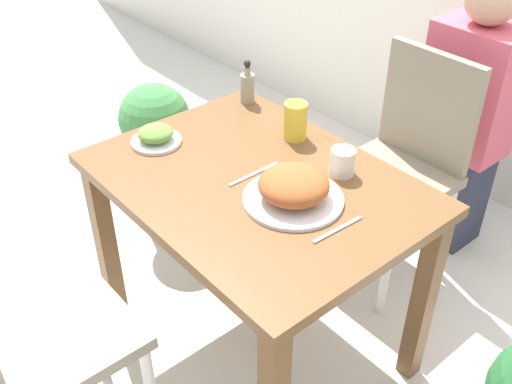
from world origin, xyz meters
TOP-DOWN VIEW (x-y plane):
  - ground_plane at (0.00, 0.00)m, footprint 16.00×16.00m
  - dining_table at (0.00, 0.00)m, footprint 1.00×0.74m
  - chair_near at (-0.08, -0.75)m, footprint 0.42×0.42m
  - chair_far at (0.02, 0.72)m, footprint 0.42×0.42m
  - food_plate at (0.16, 0.01)m, footprint 0.29×0.29m
  - side_plate at (-0.37, -0.12)m, footprint 0.17×0.17m
  - drink_cup at (0.15, 0.22)m, footprint 0.08×0.08m
  - juice_glass at (-0.10, 0.26)m, footprint 0.08×0.08m
  - sauce_bottle at (-0.41, 0.31)m, footprint 0.05×0.05m
  - fork_utensil at (-0.02, 0.01)m, footprint 0.01×0.19m
  - spoon_utensil at (0.33, 0.01)m, footprint 0.02×0.18m
  - potted_plant_left at (-0.82, 0.14)m, footprint 0.30×0.30m
  - person_figure at (0.05, 1.06)m, footprint 0.34×0.22m

SIDE VIEW (x-z plane):
  - ground_plane at x=0.00m, z-range 0.00..0.00m
  - potted_plant_left at x=-0.82m, z-range 0.08..0.77m
  - chair_near at x=-0.08m, z-range 0.07..0.98m
  - chair_far at x=0.02m, z-range 0.07..0.98m
  - person_figure at x=0.05m, z-range 0.00..1.17m
  - dining_table at x=0.00m, z-range 0.25..0.97m
  - fork_utensil at x=-0.02m, z-range 0.73..0.73m
  - spoon_utensil at x=0.33m, z-range 0.73..0.73m
  - side_plate at x=-0.37m, z-range 0.72..0.78m
  - drink_cup at x=0.15m, z-range 0.73..0.81m
  - food_plate at x=0.16m, z-range 0.72..0.82m
  - sauce_bottle at x=-0.41m, z-range 0.71..0.87m
  - juice_glass at x=-0.10m, z-range 0.73..0.85m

